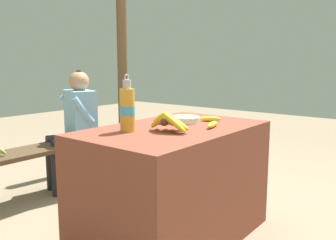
# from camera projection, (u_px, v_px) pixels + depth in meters

# --- Properties ---
(ground_plane) EXTENTS (12.00, 12.00, 0.00)m
(ground_plane) POSITION_uv_depth(u_px,v_px,m) (174.00, 237.00, 2.34)
(ground_plane) COLOR gray
(market_counter) EXTENTS (1.22, 0.75, 0.73)m
(market_counter) POSITION_uv_depth(u_px,v_px,m) (174.00, 183.00, 2.28)
(market_counter) COLOR brown
(market_counter) RESTS_ON ground_plane
(banana_bunch_ripe) EXTENTS (0.18, 0.29, 0.13)m
(banana_bunch_ripe) POSITION_uv_depth(u_px,v_px,m) (169.00, 121.00, 2.06)
(banana_bunch_ripe) COLOR #4C381E
(banana_bunch_ripe) RESTS_ON market_counter
(serving_bowl) EXTENTS (0.20, 0.20, 0.05)m
(serving_bowl) POSITION_uv_depth(u_px,v_px,m) (185.00, 119.00, 2.39)
(serving_bowl) COLOR white
(serving_bowl) RESTS_ON market_counter
(water_bottle) EXTENTS (0.09, 0.09, 0.33)m
(water_bottle) POSITION_uv_depth(u_px,v_px,m) (127.00, 109.00, 2.06)
(water_bottle) COLOR gold
(water_bottle) RESTS_ON market_counter
(loose_banana_front) EXTENTS (0.18, 0.08, 0.04)m
(loose_banana_front) POSITION_uv_depth(u_px,v_px,m) (212.00, 125.00, 2.21)
(loose_banana_front) COLOR yellow
(loose_banana_front) RESTS_ON market_counter
(loose_banana_side) EXTENTS (0.11, 0.15, 0.04)m
(loose_banana_side) POSITION_uv_depth(u_px,v_px,m) (210.00, 119.00, 2.43)
(loose_banana_side) COLOR yellow
(loose_banana_side) RESTS_ON market_counter
(wooden_bench) EXTENTS (1.69, 0.32, 0.44)m
(wooden_bench) POSITION_uv_depth(u_px,v_px,m) (46.00, 155.00, 2.97)
(wooden_bench) COLOR #4C3823
(wooden_bench) RESTS_ON ground_plane
(seated_vendor) EXTENTS (0.47, 0.43, 1.07)m
(seated_vendor) POSITION_uv_depth(u_px,v_px,m) (75.00, 121.00, 3.15)
(seated_vendor) COLOR #232328
(seated_vendor) RESTS_ON ground_plane
(support_post_far) EXTENTS (0.11, 0.11, 2.23)m
(support_post_far) POSITION_uv_depth(u_px,v_px,m) (122.00, 65.00, 4.00)
(support_post_far) COLOR brown
(support_post_far) RESTS_ON ground_plane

